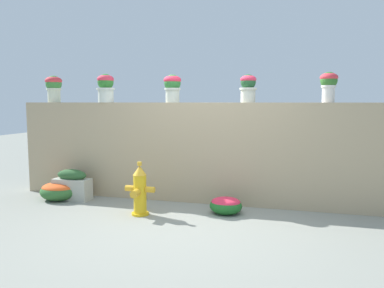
{
  "coord_description": "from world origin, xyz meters",
  "views": [
    {
      "loc": [
        1.3,
        -4.46,
        1.53
      ],
      "look_at": [
        -0.23,
        1.0,
        0.91
      ],
      "focal_mm": 35.98,
      "sensor_mm": 36.0,
      "label": 1
    }
  ],
  "objects": [
    {
      "name": "ground_plane",
      "position": [
        0.0,
        0.0,
        0.0
      ],
      "size": [
        24.0,
        24.0,
        0.0
      ],
      "primitive_type": "plane",
      "color": "gray"
    },
    {
      "name": "stone_wall",
      "position": [
        0.0,
        1.2,
        0.76
      ],
      "size": [
        6.31,
        0.29,
        1.52
      ],
      "primitive_type": "cube",
      "color": "tan",
      "rests_on": "ground"
    },
    {
      "name": "potted_plant_0",
      "position": [
        -2.72,
        1.22,
        1.8
      ],
      "size": [
        0.28,
        0.28,
        0.45
      ],
      "color": "beige",
      "rests_on": "stone_wall"
    },
    {
      "name": "potted_plant_1",
      "position": [
        -1.71,
        1.16,
        1.79
      ],
      "size": [
        0.29,
        0.29,
        0.45
      ],
      "color": "silver",
      "rests_on": "stone_wall"
    },
    {
      "name": "potted_plant_4",
      "position": [
        1.68,
        1.23,
        1.79
      ],
      "size": [
        0.24,
        0.24,
        0.42
      ],
      "color": "silver",
      "rests_on": "stone_wall"
    },
    {
      "name": "flower_bush_right",
      "position": [
        0.35,
        0.65,
        0.12
      ],
      "size": [
        0.45,
        0.4,
        0.24
      ],
      "color": "#206425",
      "rests_on": "ground"
    },
    {
      "name": "planter_box",
      "position": [
        -2.12,
        0.75,
        0.23
      ],
      "size": [
        0.58,
        0.26,
        0.48
      ],
      "color": "#ABAB9C",
      "rests_on": "ground"
    },
    {
      "name": "flower_bush_left",
      "position": [
        -2.32,
        0.69,
        0.15
      ],
      "size": [
        0.59,
        0.53,
        0.29
      ],
      "color": "#31622E",
      "rests_on": "ground"
    },
    {
      "name": "potted_plant_2",
      "position": [
        -0.59,
        1.19,
        1.78
      ],
      "size": [
        0.27,
        0.27,
        0.43
      ],
      "color": "beige",
      "rests_on": "stone_wall"
    },
    {
      "name": "fire_hydrant",
      "position": [
        -0.76,
        0.27,
        0.33
      ],
      "size": [
        0.42,
        0.34,
        0.73
      ],
      "color": "gold",
      "rests_on": "ground"
    },
    {
      "name": "potted_plant_3",
      "position": [
        0.56,
        1.22,
        1.76
      ],
      "size": [
        0.25,
        0.25,
        0.41
      ],
      "color": "beige",
      "rests_on": "stone_wall"
    }
  ]
}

